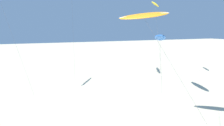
{
  "coord_description": "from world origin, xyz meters",
  "views": [
    {
      "loc": [
        -10.02,
        5.68,
        8.96
      ],
      "look_at": [
        -1.36,
        23.37,
        6.11
      ],
      "focal_mm": 39.57,
      "sensor_mm": 36.0,
      "label": 1
    }
  ],
  "objects": [
    {
      "name": "flying_kite_5",
      "position": [
        11.54,
        34.24,
        7.51
      ],
      "size": [
        4.42,
        6.32,
        8.34
      ],
      "color": "blue",
      "rests_on": "ground"
    },
    {
      "name": "flying_kite_0",
      "position": [
        3.21,
        25.92,
        10.06
      ],
      "size": [
        4.04,
        11.04,
        10.64
      ],
      "color": "orange",
      "rests_on": "ground"
    },
    {
      "name": "flying_kite_6",
      "position": [
        19.54,
        46.67,
        13.5
      ],
      "size": [
        5.3,
        10.14,
        14.53
      ],
      "color": "yellow",
      "rests_on": "ground"
    }
  ]
}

